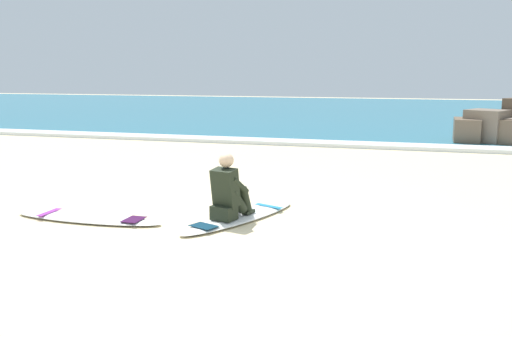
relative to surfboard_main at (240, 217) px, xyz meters
The scene contains 7 objects.
ground_plane 0.43m from the surfboard_main, 123.45° to the right, with size 80.00×80.00×0.00m, color beige.
sea 22.26m from the surfboard_main, 90.61° to the left, with size 80.00×28.00×0.10m, color teal.
breaking_foam 8.57m from the surfboard_main, 91.58° to the left, with size 80.00×0.90×0.11m, color white.
surfboard_main is the anchor object (origin of this frame).
surfer_seated 0.47m from the surfboard_main, 115.94° to the right, with size 0.50×0.76×0.95m.
surfboard_spare_near 2.22m from the surfboard_main, 162.32° to the right, with size 2.35×0.53×0.08m.
rock_outcrop_distant 11.36m from the surfboard_main, 64.40° to the left, with size 2.96×2.40×1.36m.
Camera 1 is at (2.67, -7.08, 2.13)m, focal length 38.66 mm.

